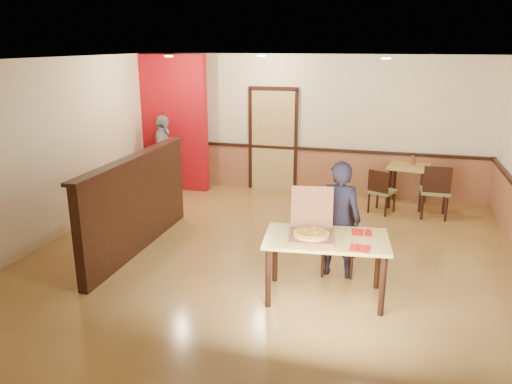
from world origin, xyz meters
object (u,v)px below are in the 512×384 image
at_px(main_table, 326,246).
at_px(pizza_box, 311,231).
at_px(side_chair_right, 435,189).
at_px(diner, 339,219).
at_px(passerby, 164,155).
at_px(condiment, 413,160).
at_px(side_chair_left, 381,190).
at_px(diner_chair, 338,236).
at_px(side_table, 408,175).

relative_size(main_table, pizza_box, 2.29).
distance_m(side_chair_right, diner, 3.08).
height_order(passerby, condiment, passerby).
distance_m(side_chair_left, side_chair_right, 0.93).
relative_size(side_chair_left, passerby, 0.51).
height_order(side_chair_left, side_chair_right, side_chair_right).
xyz_separation_m(side_chair_right, condiment, (-0.39, 0.73, 0.34)).
height_order(main_table, side_chair_left, side_chair_left).
distance_m(main_table, side_chair_left, 3.46).
xyz_separation_m(side_chair_left, diner, (-0.47, -2.75, 0.34)).
relative_size(diner_chair, condiment, 5.52).
bearing_deg(diner, passerby, -31.56).
distance_m(side_chair_right, side_table, 0.77).
distance_m(diner, condiment, 3.61).
xyz_separation_m(main_table, condiment, (1.09, 4.13, 0.20)).
height_order(side_table, pizza_box, pizza_box).
distance_m(diner_chair, condiment, 3.50).
xyz_separation_m(side_chair_left, pizza_box, (-0.73, -3.43, 0.40)).
distance_m(side_table, pizza_box, 4.22).
distance_m(diner_chair, passerby, 4.78).
bearing_deg(diner, diner_chair, -78.35).
height_order(side_chair_right, diner, diner).
distance_m(diner, passerby, 4.87).
height_order(side_table, diner, diner).
bearing_deg(passerby, diner, -144.14).
xyz_separation_m(diner_chair, pizza_box, (-0.24, -0.82, 0.35)).
height_order(side_table, condiment, condiment).
bearing_deg(pizza_box, condiment, 64.14).
bearing_deg(passerby, pizza_box, -151.94).
height_order(diner_chair, condiment, condiment).
xyz_separation_m(side_chair_right, diner, (-1.40, -2.74, 0.25)).
bearing_deg(side_table, passerby, -175.02).
distance_m(main_table, diner, 0.68).
xyz_separation_m(side_chair_left, side_table, (0.48, 0.61, 0.16)).
bearing_deg(main_table, diner, 76.98).
height_order(side_chair_right, condiment, side_chair_right).
bearing_deg(side_chair_left, passerby, 22.68).
bearing_deg(pizza_box, diner_chair, 64.69).
xyz_separation_m(diner, passerby, (-3.89, 2.94, 0.02)).
xyz_separation_m(main_table, side_table, (1.03, 4.02, -0.07)).
bearing_deg(main_table, side_table, 69.32).
distance_m(diner_chair, diner, 0.32).
bearing_deg(side_table, pizza_box, -106.68).
bearing_deg(pizza_box, side_table, 64.48).
distance_m(side_chair_left, passerby, 4.38).
bearing_deg(side_table, side_chair_right, -54.07).
relative_size(main_table, passerby, 0.96).
bearing_deg(side_chair_left, main_table, 105.92).
bearing_deg(side_chair_left, condiment, -101.72).
relative_size(side_chair_left, diner, 0.52).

